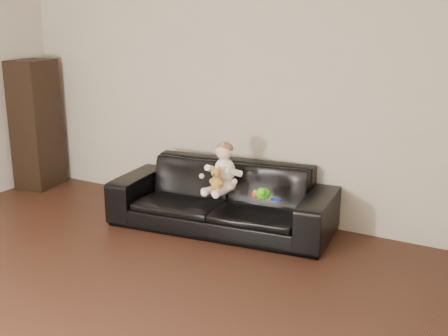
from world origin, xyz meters
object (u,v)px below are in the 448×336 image
Objects in this scene: baby at (223,170)px; toy_blue_disc at (276,200)px; cabinet at (36,124)px; teddy_bear at (216,179)px; toy_green at (263,194)px; toy_rattle at (255,195)px; sofa at (222,197)px.

baby reaches higher than toy_blue_disc.
cabinet is 2.65m from teddy_bear.
toy_rattle is at bearing -174.33° from toy_green.
baby is 6.96× the size of toy_rattle.
teddy_bear is 1.39× the size of toy_green.
toy_rattle is at bearing 6.35° from baby.
cabinet reaches higher than toy_green.
sofa is 0.53m from toy_green.
toy_green is at bearing -15.53° from cabinet.
cabinet is at bearing 170.78° from sofa.
toy_rattle reaches higher than toy_blue_disc.
sofa is 31.75× the size of toy_rattle.
teddy_bear reaches higher than toy_rattle.
teddy_bear is at bearing -77.45° from sofa.
cabinet is 7.11× the size of teddy_bear.
cabinet is at bearing 175.57° from toy_green.
baby is (2.61, -0.21, -0.13)m from cabinet.
toy_green reaches higher than toy_blue_disc.
toy_rattle is at bearing -170.21° from toy_blue_disc.
teddy_bear is at bearing -74.75° from baby.
teddy_bear is at bearing -163.68° from toy_green.
baby is at bearing 177.05° from toy_green.
toy_blue_disc is (0.52, 0.00, -0.20)m from baby.
teddy_bear is 0.43m from toy_green.
baby reaches higher than toy_rattle.
teddy_bear reaches higher than toy_blue_disc.
sofa is 0.37m from teddy_bear.
toy_blue_disc is (0.51, 0.14, -0.15)m from teddy_bear.
sofa is at bearing 136.23° from baby.
teddy_bear is 0.37m from toy_rattle.
baby is at bearing -61.87° from sofa.
sofa is 0.62m from toy_blue_disc.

